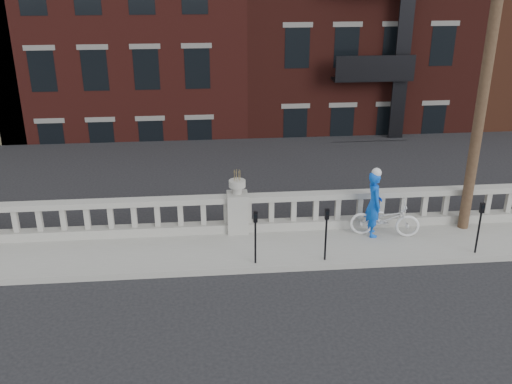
# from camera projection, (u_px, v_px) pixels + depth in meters

# --- Properties ---
(ground) EXTENTS (120.00, 120.00, 0.00)m
(ground) POSITION_uv_depth(u_px,v_px,m) (250.00, 320.00, 11.92)
(ground) COLOR black
(ground) RESTS_ON ground
(sidewalk) EXTENTS (32.00, 2.20, 0.15)m
(sidewalk) POSITION_uv_depth(u_px,v_px,m) (240.00, 250.00, 14.66)
(sidewalk) COLOR gray
(sidewalk) RESTS_ON ground
(balustrade) EXTENTS (28.00, 0.34, 1.03)m
(balustrade) POSITION_uv_depth(u_px,v_px,m) (238.00, 214.00, 15.32)
(balustrade) COLOR gray
(balustrade) RESTS_ON sidewalk
(planter_pedestal) EXTENTS (0.55, 0.55, 1.76)m
(planter_pedestal) POSITION_uv_depth(u_px,v_px,m) (237.00, 208.00, 15.25)
(planter_pedestal) COLOR gray
(planter_pedestal) RESTS_ON sidewalk
(lower_level) EXTENTS (80.00, 44.00, 20.80)m
(lower_level) POSITION_uv_depth(u_px,v_px,m) (225.00, 42.00, 32.19)
(lower_level) COLOR #605E59
(lower_level) RESTS_ON ground
(utility_pole) EXTENTS (1.60, 0.28, 10.00)m
(utility_pole) POSITION_uv_depth(u_px,v_px,m) (492.00, 38.00, 13.79)
(utility_pole) COLOR #422D1E
(utility_pole) RESTS_ON sidewalk
(parking_meter_b) EXTENTS (0.10, 0.09, 1.36)m
(parking_meter_b) POSITION_uv_depth(u_px,v_px,m) (255.00, 232.00, 13.55)
(parking_meter_b) COLOR black
(parking_meter_b) RESTS_ON sidewalk
(parking_meter_c) EXTENTS (0.10, 0.09, 1.36)m
(parking_meter_c) POSITION_uv_depth(u_px,v_px,m) (326.00, 229.00, 13.70)
(parking_meter_c) COLOR black
(parking_meter_c) RESTS_ON sidewalk
(parking_meter_d) EXTENTS (0.10, 0.09, 1.36)m
(parking_meter_d) POSITION_uv_depth(u_px,v_px,m) (480.00, 222.00, 14.03)
(parking_meter_d) COLOR black
(parking_meter_d) RESTS_ON sidewalk
(bicycle) EXTENTS (1.91, 1.01, 0.95)m
(bicycle) POSITION_uv_depth(u_px,v_px,m) (385.00, 219.00, 15.08)
(bicycle) COLOR white
(bicycle) RESTS_ON sidewalk
(cyclist) EXTENTS (0.45, 0.66, 1.78)m
(cyclist) POSITION_uv_depth(u_px,v_px,m) (374.00, 204.00, 14.97)
(cyclist) COLOR blue
(cyclist) RESTS_ON sidewalk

